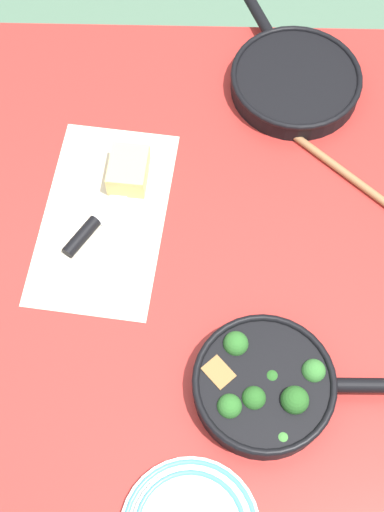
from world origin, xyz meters
name	(u,v)px	position (x,y,z in m)	size (l,w,h in m)	color
ground_plane	(192,378)	(0.00, 0.00, 0.00)	(14.00, 14.00, 0.00)	#51755B
dining_table_red	(192,279)	(0.00, 0.00, 0.65)	(1.14, 0.97, 0.72)	#B72D28
skillet_broccoli	(265,386)	(0.24, 0.12, 0.75)	(0.23, 0.35, 0.07)	black
skillet_eggs	(295,80)	(-0.40, 0.20, 0.75)	(0.38, 0.27, 0.05)	black
wooden_spoon	(313,149)	(-0.25, 0.23, 0.73)	(0.29, 0.32, 0.02)	#996B42
parchment_sheet	(104,217)	(-0.09, -0.17, 0.72)	(0.42, 0.27, 0.00)	beige
grater_knife	(101,216)	(-0.09, -0.17, 0.73)	(0.25, 0.18, 0.02)	silver
cheese_block	(129,170)	(-0.18, -0.12, 0.75)	(0.10, 0.08, 0.05)	#EFD67A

